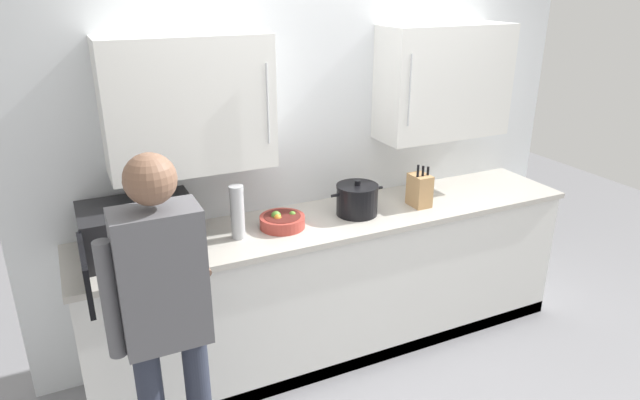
{
  "coord_description": "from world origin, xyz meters",
  "views": [
    {
      "loc": [
        -1.47,
        -2.16,
        2.31
      ],
      "look_at": [
        -0.15,
        0.63,
        1.1
      ],
      "focal_mm": 31.54,
      "sensor_mm": 36.0,
      "label": 1
    }
  ],
  "objects_px": {
    "person_figure": "(165,314)",
    "microwave_oven": "(133,230)",
    "knife_block": "(420,190)",
    "thermos_flask": "(237,212)",
    "fruit_bowl": "(282,221)",
    "stock_pot": "(357,200)"
  },
  "relations": [
    {
      "from": "person_figure",
      "to": "microwave_oven",
      "type": "bearing_deg",
      "value": 90.22
    },
    {
      "from": "knife_block",
      "to": "thermos_flask",
      "type": "bearing_deg",
      "value": 178.55
    },
    {
      "from": "fruit_bowl",
      "to": "person_figure",
      "type": "distance_m",
      "value": 1.14
    },
    {
      "from": "microwave_oven",
      "to": "fruit_bowl",
      "type": "bearing_deg",
      "value": -2.35
    },
    {
      "from": "fruit_bowl",
      "to": "knife_block",
      "type": "height_order",
      "value": "knife_block"
    },
    {
      "from": "knife_block",
      "to": "person_figure",
      "type": "relative_size",
      "value": 0.17
    },
    {
      "from": "microwave_oven",
      "to": "person_figure",
      "type": "distance_m",
      "value": 0.82
    },
    {
      "from": "microwave_oven",
      "to": "knife_block",
      "type": "height_order",
      "value": "knife_block"
    },
    {
      "from": "stock_pot",
      "to": "thermos_flask",
      "type": "height_order",
      "value": "thermos_flask"
    },
    {
      "from": "thermos_flask",
      "to": "microwave_oven",
      "type": "bearing_deg",
      "value": 173.49
    },
    {
      "from": "stock_pot",
      "to": "knife_block",
      "type": "relative_size",
      "value": 1.24
    },
    {
      "from": "fruit_bowl",
      "to": "thermos_flask",
      "type": "bearing_deg",
      "value": -173.96
    },
    {
      "from": "fruit_bowl",
      "to": "knife_block",
      "type": "bearing_deg",
      "value": -3.69
    },
    {
      "from": "stock_pot",
      "to": "fruit_bowl",
      "type": "distance_m",
      "value": 0.5
    },
    {
      "from": "stock_pot",
      "to": "knife_block",
      "type": "height_order",
      "value": "knife_block"
    },
    {
      "from": "microwave_oven",
      "to": "thermos_flask",
      "type": "height_order",
      "value": "thermos_flask"
    },
    {
      "from": "knife_block",
      "to": "thermos_flask",
      "type": "relative_size",
      "value": 0.92
    },
    {
      "from": "fruit_bowl",
      "to": "knife_block",
      "type": "xyz_separation_m",
      "value": [
        0.93,
        -0.06,
        0.07
      ]
    },
    {
      "from": "thermos_flask",
      "to": "person_figure",
      "type": "height_order",
      "value": "person_figure"
    },
    {
      "from": "fruit_bowl",
      "to": "person_figure",
      "type": "relative_size",
      "value": 0.15
    },
    {
      "from": "microwave_oven",
      "to": "knife_block",
      "type": "xyz_separation_m",
      "value": [
        1.76,
        -0.09,
        -0.02
      ]
    },
    {
      "from": "thermos_flask",
      "to": "stock_pot",
      "type": "bearing_deg",
      "value": 1.29
    }
  ]
}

